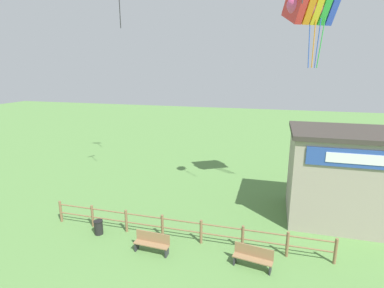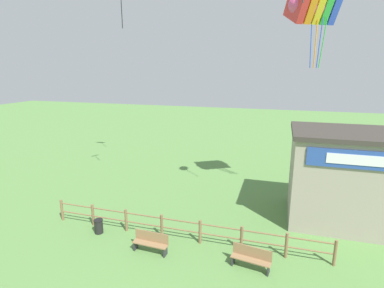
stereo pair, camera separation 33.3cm
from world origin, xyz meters
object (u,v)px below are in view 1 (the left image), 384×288
at_px(park_bench_near_fence, 152,242).
at_px(kite_rainbow_parafoil, 311,6).
at_px(seaside_building, 358,177).
at_px(trash_bin, 99,227).
at_px(park_bench_by_building, 253,257).

relative_size(park_bench_near_fence, kite_rainbow_parafoil, 0.39).
bearing_deg(seaside_building, park_bench_near_fence, -149.02).
distance_m(park_bench_near_fence, trash_bin, 3.40).
bearing_deg(park_bench_by_building, trash_bin, 175.58).
xyz_separation_m(park_bench_near_fence, trash_bin, (-3.31, 0.74, -0.14)).
relative_size(park_bench_near_fence, trash_bin, 2.31).
relative_size(seaside_building, trash_bin, 9.99).
xyz_separation_m(park_bench_by_building, trash_bin, (-7.95, 0.61, -0.14)).
bearing_deg(seaside_building, park_bench_by_building, -131.93).
distance_m(seaside_building, park_bench_near_fence, 11.63).
height_order(park_bench_by_building, kite_rainbow_parafoil, kite_rainbow_parafoil).
bearing_deg(park_bench_near_fence, trash_bin, 167.36).
xyz_separation_m(seaside_building, park_bench_by_building, (-5.17, -5.76, -2.09)).
height_order(park_bench_near_fence, trash_bin, park_bench_near_fence).
relative_size(trash_bin, kite_rainbow_parafoil, 0.17).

